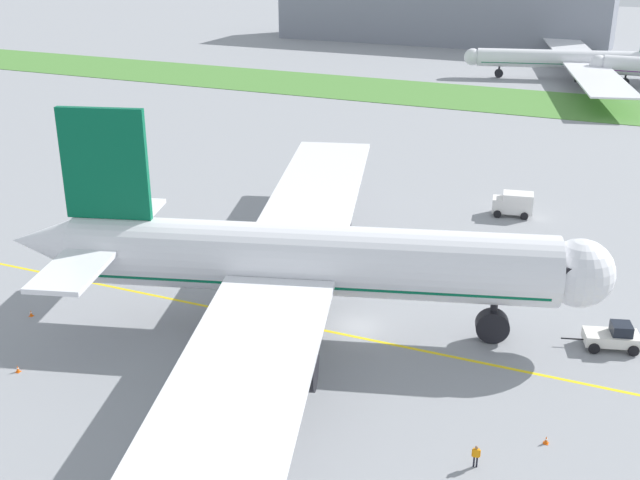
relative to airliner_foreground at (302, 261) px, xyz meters
name	(u,v)px	position (x,y,z in m)	size (l,w,h in m)	color
ground_plane	(358,327)	(4.26, 2.19, -6.37)	(600.00, 600.00, 0.00)	gray
apron_taxi_line	(351,336)	(4.26, 0.52, -6.36)	(280.00, 0.36, 0.01)	yellow
grass_median_strip	(539,103)	(4.26, 100.47, -6.32)	(320.00, 24.00, 0.10)	#4C8438
airliner_foreground	(302,261)	(0.00, 0.00, 0.00)	(49.12, 77.42, 18.77)	white
pushback_tug	(613,337)	(24.62, 7.11, -5.34)	(6.26, 3.55, 2.23)	white
ground_crew_wingwalker_port	(476,454)	(17.79, -12.46, -5.40)	(0.55, 0.32, 1.59)	black
traffic_cone_near_nose	(546,440)	(21.60, -8.16, -6.08)	(0.36, 0.36, 0.58)	#F2590C
traffic_cone_port_wing	(31,313)	(-23.12, -7.28, -6.08)	(0.36, 0.36, 0.58)	#F2590C
traffic_cone_starboard_wing	(18,369)	(-17.46, -15.04, -6.08)	(0.36, 0.36, 0.58)	#F2590C
service_truck_baggage_loader	(513,203)	(11.24, 35.59, -4.85)	(4.96, 3.26, 2.82)	white
parked_airliner_far_left	(577,60)	(7.71, 128.64, -2.07)	(47.07, 77.99, 12.64)	white
terminal_building	(442,10)	(-34.96, 172.95, 2.63)	(93.36, 20.00, 18.00)	gray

